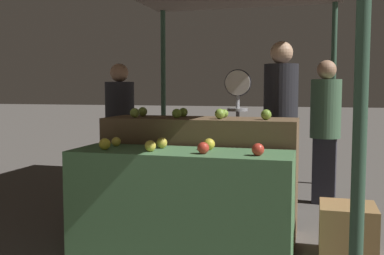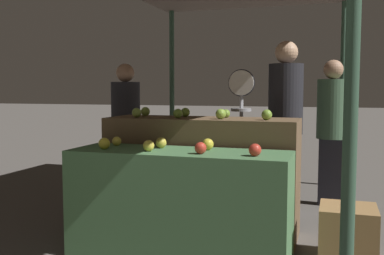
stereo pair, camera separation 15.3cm
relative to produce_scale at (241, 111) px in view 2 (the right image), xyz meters
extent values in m
cylinder|color=#33513D|center=(0.96, -2.02, 0.14)|extent=(0.07, 0.07, 2.40)
cylinder|color=#33513D|center=(-1.40, 1.83, 0.14)|extent=(0.07, 0.07, 2.40)
cylinder|color=#33513D|center=(0.96, 1.83, 0.14)|extent=(0.07, 0.07, 2.40)
cube|color=#4C7A4C|center=(-0.22, -1.20, -0.65)|extent=(1.66, 0.55, 0.81)
cube|color=brown|center=(-0.22, -0.60, -0.55)|extent=(1.66, 0.55, 1.02)
sphere|color=gold|center=(-0.80, -1.30, -0.20)|extent=(0.09, 0.09, 0.09)
sphere|color=yellow|center=(-0.43, -1.30, -0.20)|extent=(0.08, 0.08, 0.08)
sphere|color=red|center=(-0.02, -1.31, -0.20)|extent=(0.09, 0.09, 0.09)
sphere|color=red|center=(0.36, -1.30, -0.20)|extent=(0.09, 0.09, 0.09)
sphere|color=yellow|center=(-0.80, -1.08, -0.21)|extent=(0.08, 0.08, 0.08)
sphere|color=gold|center=(-0.41, -1.10, -0.20)|extent=(0.08, 0.08, 0.08)
sphere|color=gold|center=(-0.03, -1.10, -0.20)|extent=(0.09, 0.09, 0.09)
sphere|color=#8EB247|center=(-0.79, -0.72, 0.01)|extent=(0.08, 0.08, 0.08)
sphere|color=#7AA338|center=(-0.41, -0.70, 0.01)|extent=(0.08, 0.08, 0.08)
sphere|color=#84AD3D|center=(-0.03, -0.70, 0.01)|extent=(0.09, 0.09, 0.09)
sphere|color=#7AA338|center=(0.35, -0.70, 0.01)|extent=(0.09, 0.09, 0.09)
sphere|color=#8EB247|center=(-0.80, -0.50, 0.01)|extent=(0.09, 0.09, 0.09)
sphere|color=#7AA338|center=(-0.42, -0.48, 0.01)|extent=(0.08, 0.08, 0.08)
sphere|color=#7AA338|center=(-0.03, -0.50, 0.00)|extent=(0.07, 0.07, 0.07)
cylinder|color=#99999E|center=(0.00, 0.01, -0.38)|extent=(0.04, 0.04, 1.36)
cylinder|color=black|center=(0.00, 0.01, 0.28)|extent=(0.26, 0.01, 0.26)
cylinder|color=silver|center=(0.00, -0.01, 0.28)|extent=(0.24, 0.02, 0.24)
cylinder|color=#99999E|center=(0.00, -0.01, 0.08)|extent=(0.01, 0.01, 0.14)
cylinder|color=#99999E|center=(0.00, -0.01, 0.01)|extent=(0.20, 0.20, 0.03)
cube|color=#2D2D38|center=(0.39, 0.32, -0.65)|extent=(0.27, 0.17, 0.82)
cylinder|color=#232328|center=(0.39, 0.32, 0.11)|extent=(0.36, 0.36, 0.71)
sphere|color=tan|center=(0.39, 0.32, 0.59)|extent=(0.23, 0.23, 0.23)
cube|color=#2D2D38|center=(0.85, 0.76, -0.69)|extent=(0.26, 0.18, 0.74)
cylinder|color=#476B4C|center=(0.85, 0.76, 0.00)|extent=(0.37, 0.37, 0.64)
sphere|color=tan|center=(0.85, 0.76, 0.43)|extent=(0.21, 0.21, 0.21)
cube|color=#2D2D38|center=(-1.38, 0.27, -0.70)|extent=(0.28, 0.24, 0.72)
cylinder|color=#232328|center=(-1.38, 0.27, -0.02)|extent=(0.44, 0.44, 0.63)
sphere|color=tan|center=(-1.38, 0.27, 0.40)|extent=(0.20, 0.20, 0.20)
cube|color=#9E7547|center=(0.99, -0.89, -0.85)|extent=(0.41, 0.41, 0.41)
camera|label=1|loc=(0.74, -4.38, 0.21)|focal=42.00mm
camera|label=2|loc=(0.89, -4.33, 0.21)|focal=42.00mm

